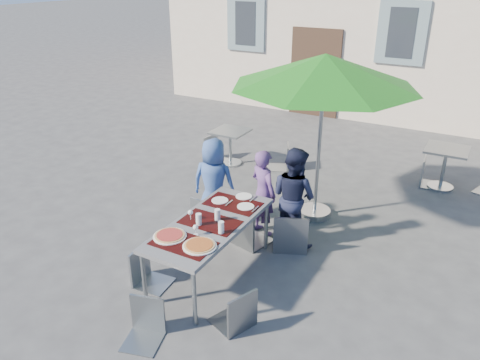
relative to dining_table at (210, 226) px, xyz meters
The scene contains 21 objects.
ground 0.92m from the dining_table, 21.75° to the right, with size 90.00×90.00×0.00m, color #3F3F41.
dining_table is the anchor object (origin of this frame).
pizza_near_left 0.56m from the dining_table, 113.00° to the right, with size 0.38×0.38×0.03m.
pizza_near_right 0.56m from the dining_table, 69.56° to the right, with size 0.38×0.38×0.03m.
glassware 0.17m from the dining_table, 67.60° to the right, with size 0.55×0.48×0.15m.
place_settings 0.63m from the dining_table, 88.57° to the left, with size 0.64×0.48×0.01m.
child_0 1.33m from the dining_table, 120.09° to the left, with size 0.65×0.42×1.34m, color #365497.
child_1 1.25m from the dining_table, 85.59° to the left, with size 0.47×0.31×1.28m, color #5F3D7D.
child_2 1.34m from the dining_table, 64.66° to the left, with size 0.68×0.39×1.41m, color #191D37.
chair_0 1.12m from the dining_table, 125.41° to the left, with size 0.47×0.47×0.98m.
chair_1 0.84m from the dining_table, 86.27° to the left, with size 0.57×0.57×1.05m.
chair_2 1.19m from the dining_table, 57.21° to the left, with size 0.61×0.61×1.05m.
chair_3 0.82m from the dining_table, 138.35° to the right, with size 0.43×0.43×0.89m.
chair_4 1.03m from the dining_table, 42.10° to the right, with size 0.52×0.51×0.89m.
chair_5 1.29m from the dining_table, 90.51° to the right, with size 0.47×0.47×0.85m.
patio_umbrella 2.66m from the dining_table, 74.45° to the left, with size 2.66×2.66×2.49m.
cafe_table_0 3.67m from the dining_table, 116.40° to the left, with size 0.64×0.64×0.69m.
bg_chair_l_0 3.86m from the dining_table, 121.24° to the left, with size 0.47×0.46×0.96m.
bg_chair_r_0 3.64m from the dining_table, 100.17° to the left, with size 0.54×0.53×0.91m.
cafe_table_1 4.66m from the dining_table, 62.29° to the left, with size 0.69×0.69×0.74m.
bg_chair_l_1 4.57m from the dining_table, 64.91° to the left, with size 0.44×0.44×0.93m.
Camera 1 is at (2.14, -3.89, 3.54)m, focal length 35.00 mm.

